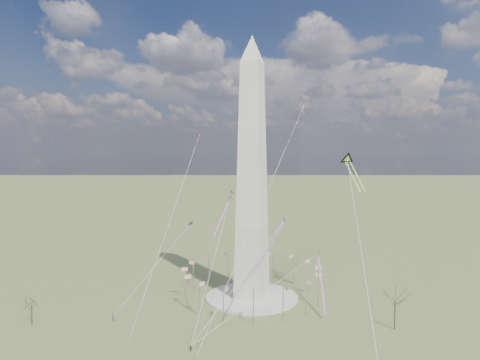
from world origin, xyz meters
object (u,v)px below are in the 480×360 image
at_px(tree_near, 395,298).
at_px(kite_delta_black, 348,161).
at_px(washington_monument, 252,176).
at_px(person_west, 113,318).

bearing_deg(tree_near, kite_delta_black, 129.97).
height_order(washington_monument, person_west, washington_monument).
bearing_deg(washington_monument, tree_near, -9.93).
height_order(washington_monument, tree_near, washington_monument).
bearing_deg(washington_monument, kite_delta_black, 21.38).
bearing_deg(person_west, tree_near, -143.08).
xyz_separation_m(person_west, kite_delta_black, (69.39, 52.03, 52.60)).
xyz_separation_m(washington_monument, person_west, (-35.32, -38.69, -47.01)).
bearing_deg(kite_delta_black, person_west, 6.85).
relative_size(tree_near, kite_delta_black, 0.87).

